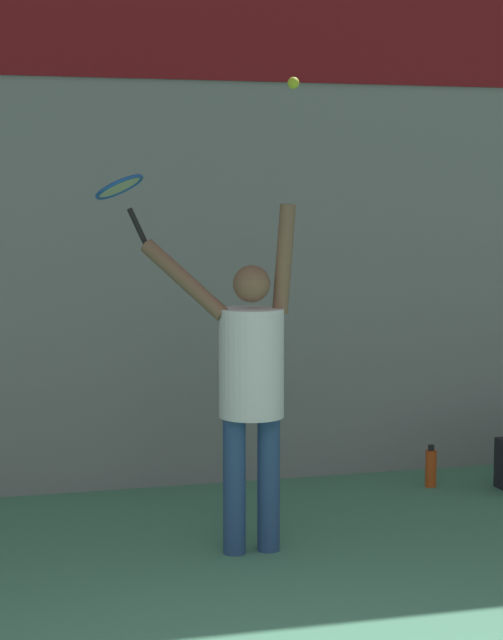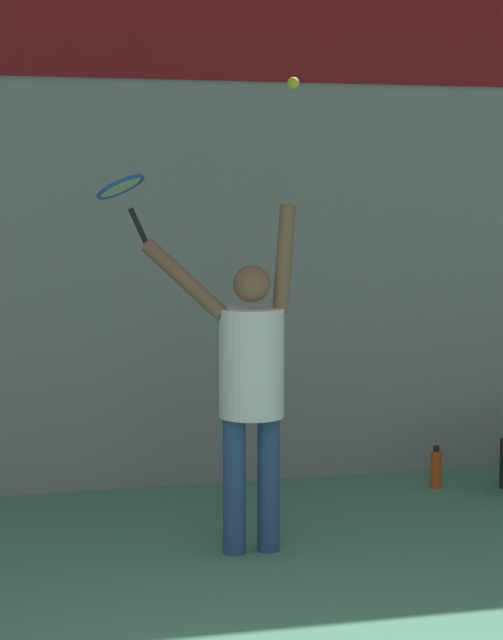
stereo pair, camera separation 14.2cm
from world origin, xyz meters
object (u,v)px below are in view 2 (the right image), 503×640
Objects in this scene: tennis_ball at (293,83)px; tennis_player at (250,375)px; water_bottle at (436,469)px; tennis_racket at (122,191)px.

tennis_player is at bearing 156.05° from tennis_ball.
tennis_ball reaches higher than water_bottle.
tennis_player is at bearing -30.61° from tennis_racket.
tennis_racket reaches higher than tennis_player.
tennis_ball is at bearing -23.95° from tennis_player.
water_bottle is (1.61, 1.10, -0.89)m from tennis_player.
tennis_ball is 0.22× the size of water_bottle.
tennis_racket reaches higher than water_bottle.
water_bottle is (2.27, 0.70, -1.93)m from tennis_racket.
tennis_ball is (0.88, -0.49, 0.59)m from tennis_racket.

